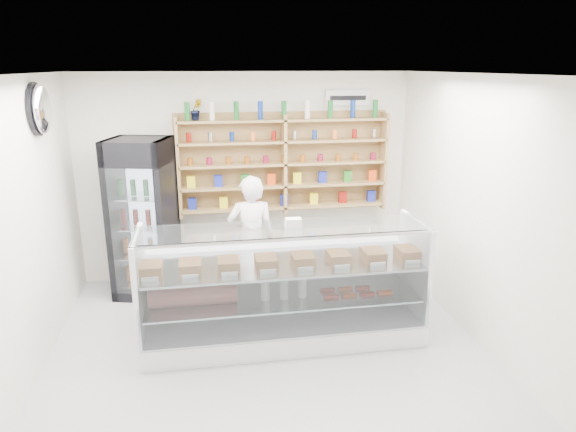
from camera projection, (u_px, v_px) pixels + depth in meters
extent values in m
plane|color=#AAA9AE|center=(273.00, 367.00, 5.09)|extent=(5.00, 5.00, 0.00)
plane|color=white|center=(270.00, 75.00, 4.30)|extent=(5.00, 5.00, 0.00)
plane|color=white|center=(246.00, 177.00, 7.06)|extent=(4.50, 0.00, 4.50)
plane|color=white|center=(348.00, 404.00, 2.33)|extent=(4.50, 0.00, 4.50)
plane|color=white|center=(8.00, 247.00, 4.33)|extent=(0.00, 5.00, 5.00)
plane|color=white|center=(497.00, 221.00, 5.06)|extent=(0.00, 5.00, 5.00)
cube|color=white|center=(283.00, 329.00, 5.58)|extent=(2.97, 0.84, 0.25)
cube|color=white|center=(278.00, 278.00, 5.82)|extent=(2.97, 0.05, 0.62)
cube|color=silver|center=(283.00, 297.00, 5.47)|extent=(2.85, 0.74, 0.02)
cube|color=silver|center=(283.00, 265.00, 5.37)|extent=(2.91, 0.77, 0.02)
cube|color=silver|center=(290.00, 290.00, 5.01)|extent=(2.91, 0.12, 1.03)
cube|color=silver|center=(284.00, 228.00, 5.20)|extent=(2.91, 0.59, 0.01)
imported|color=silver|center=(251.00, 239.00, 6.35)|extent=(0.60, 0.41, 1.61)
cube|color=black|center=(144.00, 218.00, 6.50)|extent=(0.88, 0.87, 2.02)
cube|color=#2F053D|center=(143.00, 155.00, 5.96)|extent=(0.70, 0.21, 0.28)
cube|color=silver|center=(149.00, 233.00, 6.22)|extent=(0.59, 0.17, 1.60)
cube|color=#A47F4D|center=(179.00, 167.00, 6.71)|extent=(0.04, 0.28, 1.33)
cube|color=#A47F4D|center=(284.00, 164.00, 6.93)|extent=(0.04, 0.28, 1.33)
cube|color=#A47F4D|center=(383.00, 161.00, 7.16)|extent=(0.04, 0.28, 1.33)
cube|color=#A47F4D|center=(284.00, 206.00, 7.10)|extent=(2.80, 0.28, 0.03)
cube|color=#A47F4D|center=(284.00, 185.00, 7.02)|extent=(2.80, 0.28, 0.03)
cube|color=#A47F4D|center=(284.00, 163.00, 6.93)|extent=(2.80, 0.28, 0.03)
cube|color=#A47F4D|center=(284.00, 141.00, 6.85)|extent=(2.80, 0.28, 0.03)
cube|color=#A47F4D|center=(284.00, 120.00, 6.77)|extent=(2.80, 0.28, 0.03)
imported|color=#1E6626|center=(196.00, 110.00, 6.54)|extent=(0.18, 0.16, 0.27)
ellipsoid|color=silver|center=(42.00, 109.00, 5.18)|extent=(0.15, 0.50, 0.50)
cube|color=white|center=(348.00, 98.00, 6.96)|extent=(0.62, 0.03, 0.20)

